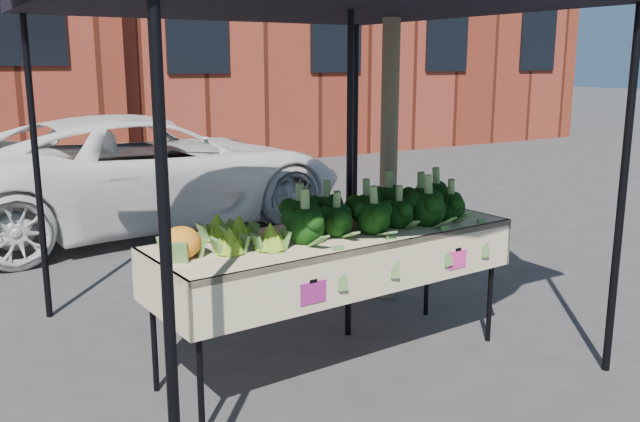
{
  "coord_description": "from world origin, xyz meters",
  "views": [
    {
      "loc": [
        -2.31,
        -3.6,
        1.96
      ],
      "look_at": [
        -0.01,
        0.14,
        1.0
      ],
      "focal_mm": 38.35,
      "sensor_mm": 36.0,
      "label": 1
    }
  ],
  "objects_px": {
    "table": "(336,299)",
    "street_tree": "(391,46)",
    "vehicle": "(138,19)",
    "canopy": "(300,151)"
  },
  "relations": [
    {
      "from": "table",
      "to": "street_tree",
      "type": "xyz_separation_m",
      "value": [
        1.09,
        0.9,
        1.63
      ]
    },
    {
      "from": "canopy",
      "to": "vehicle",
      "type": "xyz_separation_m",
      "value": [
        0.17,
        4.01,
        1.07
      ]
    },
    {
      "from": "vehicle",
      "to": "street_tree",
      "type": "height_order",
      "value": "vehicle"
    },
    {
      "from": "table",
      "to": "street_tree",
      "type": "distance_m",
      "value": 2.16
    },
    {
      "from": "street_tree",
      "to": "table",
      "type": "bearing_deg",
      "value": -140.47
    },
    {
      "from": "table",
      "to": "street_tree",
      "type": "bearing_deg",
      "value": 39.53
    },
    {
      "from": "table",
      "to": "canopy",
      "type": "height_order",
      "value": "canopy"
    },
    {
      "from": "vehicle",
      "to": "table",
      "type": "bearing_deg",
      "value": 174.56
    },
    {
      "from": "canopy",
      "to": "street_tree",
      "type": "height_order",
      "value": "street_tree"
    },
    {
      "from": "table",
      "to": "canopy",
      "type": "distance_m",
      "value": 1.02
    }
  ]
}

